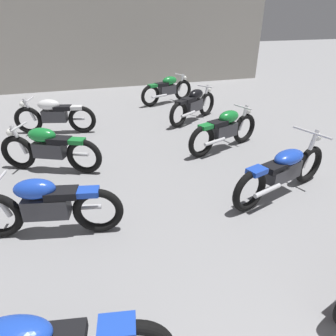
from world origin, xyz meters
TOP-DOWN VIEW (x-y plane):
  - back_wall at (0.00, 13.77)m, footprint 13.49×0.24m
  - motorcycle_left_row_2 at (-1.78, 5.00)m, footprint 1.95×0.62m
  - motorcycle_left_row_3 at (-1.80, 6.93)m, footprint 1.83×0.94m
  - motorcycle_left_row_4 at (-1.75, 9.02)m, footprint 1.93×0.68m
  - motorcycle_right_row_2 at (1.79, 4.93)m, footprint 2.10×0.90m
  - motorcycle_right_row_3 at (1.75, 6.89)m, footprint 1.90×0.78m
  - motorcycle_right_row_4 at (1.83, 8.88)m, footprint 1.72×1.14m
  - motorcycle_right_row_5 at (1.69, 10.82)m, footprint 1.90×0.76m

SIDE VIEW (x-z plane):
  - motorcycle_right_row_2 at x=1.79m, z-range -0.04..0.94m
  - motorcycle_left_row_2 at x=-1.78m, z-range 0.02..0.90m
  - motorcycle_left_row_3 at x=-1.80m, z-range 0.02..0.90m
  - motorcycle_left_row_4 at x=-1.75m, z-range 0.02..0.90m
  - motorcycle_right_row_3 at x=1.75m, z-range 0.02..0.90m
  - motorcycle_right_row_4 at x=1.83m, z-range 0.02..0.90m
  - motorcycle_right_row_5 at x=1.69m, z-range 0.02..0.90m
  - back_wall at x=0.00m, z-range 0.00..3.60m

